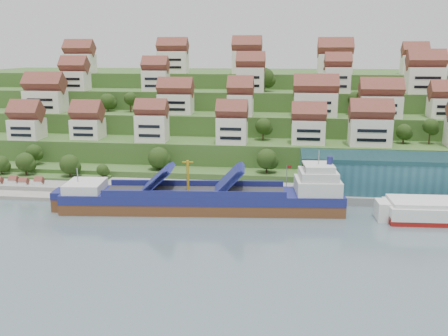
# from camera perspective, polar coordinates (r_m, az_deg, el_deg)

# --- Properties ---
(ground) EXTENTS (300.00, 300.00, 0.00)m
(ground) POSITION_cam_1_polar(r_m,az_deg,el_deg) (129.63, -0.94, -4.85)
(ground) COLOR slate
(ground) RESTS_ON ground
(quay) EXTENTS (180.00, 14.00, 2.20)m
(quay) POSITION_cam_1_polar(r_m,az_deg,el_deg) (142.47, 7.92, -2.84)
(quay) COLOR gray
(quay) RESTS_ON ground
(pebble_beach) EXTENTS (45.00, 20.00, 1.00)m
(pebble_beach) POSITION_cam_1_polar(r_m,az_deg,el_deg) (158.86, -21.49, -2.19)
(pebble_beach) COLOR gray
(pebble_beach) RESTS_ON ground
(hillside) EXTENTS (260.00, 128.00, 31.00)m
(hillside) POSITION_cam_1_polar(r_m,az_deg,el_deg) (228.13, 2.74, 5.78)
(hillside) COLOR #2D4C1E
(hillside) RESTS_ON ground
(hillside_village) EXTENTS (157.90, 63.69, 29.20)m
(hillside_village) POSITION_cam_1_polar(r_m,az_deg,el_deg) (184.37, 3.19, 8.36)
(hillside_village) COLOR white
(hillside_village) RESTS_ON ground
(hillside_trees) EXTENTS (138.42, 62.40, 30.67)m
(hillside_trees) POSITION_cam_1_polar(r_m,az_deg,el_deg) (170.15, -1.56, 5.27)
(hillside_trees) COLOR #264015
(hillside_trees) RESTS_ON ground
(warehouse) EXTENTS (60.00, 15.00, 10.00)m
(warehouse) POSITION_cam_1_polar(r_m,az_deg,el_deg) (146.93, 20.56, -0.62)
(warehouse) COLOR #275B6A
(warehouse) RESTS_ON quay
(flagpole) EXTENTS (1.28, 0.16, 8.00)m
(flagpole) POSITION_cam_1_polar(r_m,az_deg,el_deg) (136.12, 7.22, -1.06)
(flagpole) COLOR gray
(flagpole) RESTS_ON quay
(beach_huts) EXTENTS (14.40, 3.70, 2.20)m
(beach_huts) POSITION_cam_1_polar(r_m,az_deg,el_deg) (158.38, -22.39, -1.72)
(beach_huts) COLOR white
(beach_huts) RESTS_ON pebble_beach
(cargo_ship) EXTENTS (72.24, 17.77, 15.78)m
(cargo_ship) POSITION_cam_1_polar(r_m,az_deg,el_deg) (128.48, -1.59, -3.59)
(cargo_ship) COLOR brown
(cargo_ship) RESTS_ON ground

